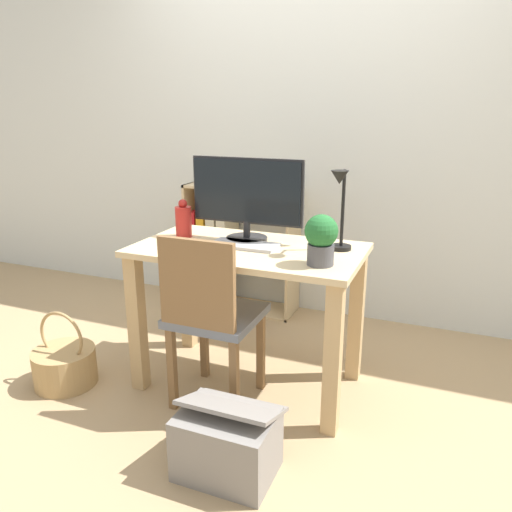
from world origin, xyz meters
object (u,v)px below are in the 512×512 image
object	(u,v)px
monitor	(247,195)
chair	(211,314)
basket	(65,365)
storage_box	(227,442)
keyboard	(245,245)
vase	(183,220)
potted_plant	(321,238)
desk_lamp	(340,203)
bookshelf	(224,248)

from	to	relation	value
monitor	chair	xyz separation A→B (m)	(-0.02, -0.38, -0.50)
basket	monitor	bearing A→B (deg)	30.97
basket	storage_box	xyz separation A→B (m)	(1.07, -0.28, 0.03)
keyboard	storage_box	distance (m)	0.93
monitor	keyboard	bearing A→B (deg)	-72.25
monitor	vase	size ratio (longest dim) A/B	2.97
potted_plant	monitor	bearing A→B (deg)	150.06
desk_lamp	potted_plant	bearing A→B (deg)	-97.59
vase	chair	bearing A→B (deg)	-45.43
potted_plant	basket	bearing A→B (deg)	-169.71
keyboard	vase	world-z (taller)	vase
potted_plant	storage_box	size ratio (longest dim) A/B	0.58
monitor	bookshelf	xyz separation A→B (m)	(-0.52, 0.80, -0.55)
vase	storage_box	world-z (taller)	vase
chair	bookshelf	world-z (taller)	bookshelf
potted_plant	desk_lamp	bearing A→B (deg)	82.41
keyboard	vase	bearing A→B (deg)	171.55
potted_plant	basket	size ratio (longest dim) A/B	0.55
basket	keyboard	bearing A→B (deg)	23.81
monitor	chair	distance (m)	0.62
keyboard	potted_plant	xyz separation A→B (m)	(0.42, -0.15, 0.11)
monitor	chair	world-z (taller)	monitor
vase	desk_lamp	bearing A→B (deg)	0.86
keyboard	desk_lamp	xyz separation A→B (m)	(0.45, 0.07, 0.23)
desk_lamp	basket	bearing A→B (deg)	-161.13
keyboard	potted_plant	distance (m)	0.46
potted_plant	basket	world-z (taller)	potted_plant
vase	chair	world-z (taller)	vase
desk_lamp	storage_box	xyz separation A→B (m)	(-0.24, -0.73, -0.84)
desk_lamp	potted_plant	size ratio (longest dim) A/B	1.75
vase	basket	xyz separation A→B (m)	(-0.49, -0.44, -0.72)
vase	chair	xyz separation A→B (m)	(0.31, -0.32, -0.35)
monitor	storage_box	bearing A→B (deg)	-72.58
chair	bookshelf	size ratio (longest dim) A/B	0.98
monitor	basket	xyz separation A→B (m)	(-0.83, -0.50, -0.87)
bookshelf	keyboard	bearing A→B (deg)	-58.59
desk_lamp	storage_box	bearing A→B (deg)	-108.35
monitor	desk_lamp	world-z (taller)	monitor
monitor	chair	bearing A→B (deg)	-93.57
monitor	keyboard	size ratio (longest dim) A/B	1.80
bookshelf	basket	distance (m)	1.38
vase	basket	bearing A→B (deg)	-138.44
chair	keyboard	bearing A→B (deg)	84.46
keyboard	chair	world-z (taller)	chair
basket	storage_box	distance (m)	1.11
desk_lamp	basket	distance (m)	1.64
chair	bookshelf	bearing A→B (deg)	120.48
monitor	storage_box	size ratio (longest dim) A/B	1.55
potted_plant	chair	bearing A→B (deg)	-166.77
desk_lamp	vase	bearing A→B (deg)	-179.14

